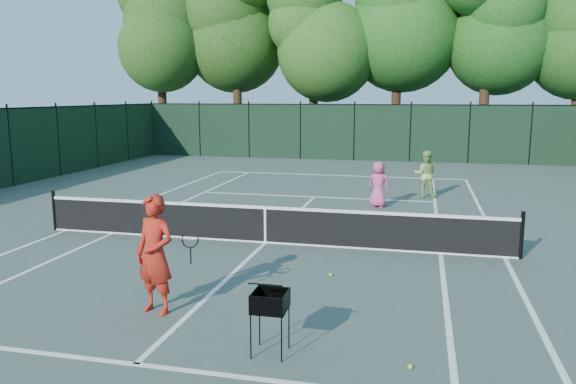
% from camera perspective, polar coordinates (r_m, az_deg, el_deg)
% --- Properties ---
extents(ground, '(90.00, 90.00, 0.00)m').
position_cam_1_polar(ground, '(13.68, -2.32, -5.19)').
color(ground, '#414F46').
rests_on(ground, ground).
extents(sideline_doubles_left, '(0.10, 23.77, 0.01)m').
position_cam_1_polar(sideline_doubles_left, '(16.01, -21.61, -3.64)').
color(sideline_doubles_left, white).
rests_on(sideline_doubles_left, ground).
extents(sideline_doubles_right, '(0.10, 23.77, 0.01)m').
position_cam_1_polar(sideline_doubles_right, '(13.33, 21.17, -6.25)').
color(sideline_doubles_right, white).
rests_on(sideline_doubles_right, ground).
extents(sideline_singles_left, '(0.10, 23.77, 0.01)m').
position_cam_1_polar(sideline_singles_left, '(15.28, -17.38, -4.02)').
color(sideline_singles_left, white).
rests_on(sideline_singles_left, ground).
extents(sideline_singles_right, '(0.10, 23.77, 0.01)m').
position_cam_1_polar(sideline_singles_right, '(13.21, 15.24, -6.07)').
color(sideline_singles_right, white).
rests_on(sideline_singles_right, ground).
extents(baseline_far, '(10.97, 0.10, 0.01)m').
position_cam_1_polar(baseline_far, '(25.11, 5.03, 1.69)').
color(baseline_far, white).
rests_on(baseline_far, ground).
extents(service_line_near, '(8.23, 0.10, 0.01)m').
position_cam_1_polar(service_line_near, '(8.08, -15.20, -16.53)').
color(service_line_near, white).
rests_on(service_line_near, ground).
extents(service_line_far, '(8.23, 0.10, 0.01)m').
position_cam_1_polar(service_line_far, '(19.77, 2.70, -0.49)').
color(service_line_far, white).
rests_on(service_line_far, ground).
extents(center_service_line, '(0.10, 12.80, 0.01)m').
position_cam_1_polar(center_service_line, '(13.68, -2.32, -5.18)').
color(center_service_line, white).
rests_on(center_service_line, ground).
extents(tennis_net, '(11.69, 0.09, 1.06)m').
position_cam_1_polar(tennis_net, '(13.56, -2.33, -3.24)').
color(tennis_net, black).
rests_on(tennis_net, ground).
extents(fence_far, '(24.00, 0.05, 3.00)m').
position_cam_1_polar(fence_far, '(30.99, 6.74, 5.99)').
color(fence_far, black).
rests_on(fence_far, ground).
extents(tree_0, '(6.40, 6.40, 13.14)m').
position_cam_1_polar(tree_0, '(38.30, -12.94, 16.52)').
color(tree_0, black).
rests_on(tree_0, ground).
extents(tree_1, '(6.80, 6.80, 13.98)m').
position_cam_1_polar(tree_1, '(36.96, -5.29, 17.81)').
color(tree_1, black).
rests_on(tree_1, ground).
extents(tree_2, '(6.00, 6.00, 12.40)m').
position_cam_1_polar(tree_2, '(35.38, 2.66, 16.62)').
color(tree_2, black).
rests_on(tree_2, ground).
extents(tree_3, '(7.00, 7.00, 14.45)m').
position_cam_1_polar(tree_3, '(35.47, 11.24, 18.52)').
color(tree_3, black).
rests_on(tree_3, ground).
extents(tree_4, '(6.20, 6.20, 12.97)m').
position_cam_1_polar(tree_4, '(34.79, 19.77, 16.88)').
color(tree_4, black).
rests_on(tree_4, ground).
extents(coach, '(1.09, 0.65, 1.97)m').
position_cam_1_polar(coach, '(9.42, -13.35, -6.19)').
color(coach, red).
rests_on(coach, ground).
extents(player_pink, '(0.84, 0.69, 1.47)m').
position_cam_1_polar(player_pink, '(18.11, 9.18, 0.78)').
color(player_pink, '#D24A84').
rests_on(player_pink, ground).
extents(player_green, '(0.82, 0.65, 1.65)m').
position_cam_1_polar(player_green, '(20.11, 13.78, 1.78)').
color(player_green, '#98BF5F').
rests_on(player_green, ground).
extents(ball_hopper, '(0.49, 0.49, 0.90)m').
position_cam_1_polar(ball_hopper, '(7.82, -1.84, -11.08)').
color(ball_hopper, black).
rests_on(ball_hopper, ground).
extents(loose_ball_near_cart, '(0.07, 0.07, 0.07)m').
position_cam_1_polar(loose_ball_near_cart, '(7.85, 12.32, -16.96)').
color(loose_ball_near_cart, '#BDD02A').
rests_on(loose_ball_near_cart, ground).
extents(loose_ball_midcourt, '(0.07, 0.07, 0.07)m').
position_cam_1_polar(loose_ball_midcourt, '(11.25, 4.36, -8.38)').
color(loose_ball_midcourt, '#CCF431').
rests_on(loose_ball_midcourt, ground).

